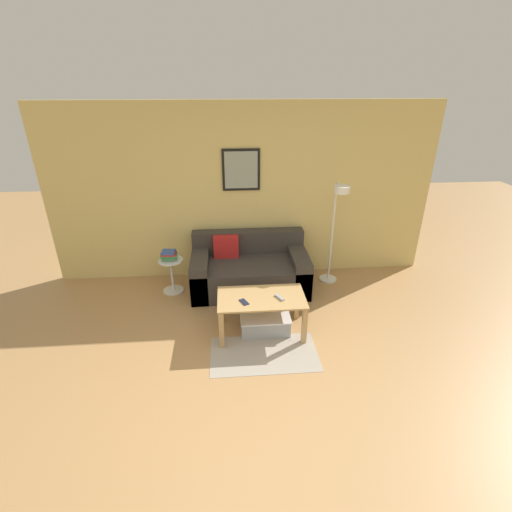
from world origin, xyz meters
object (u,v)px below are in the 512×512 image
side_table (172,272)px  book_stack (169,255)px  floor_lamp (337,218)px  remote_control (280,297)px  cell_phone (244,302)px  storage_bin (265,323)px  coffee_table (261,304)px  couch (249,270)px

side_table → book_stack: book_stack is taller
floor_lamp → side_table: bearing=180.0°
remote_control → cell_phone: 0.42m
storage_bin → floor_lamp: size_ratio=0.39×
coffee_table → book_stack: book_stack is taller
couch → remote_control: couch is taller
couch → coffee_table: (0.07, -1.10, 0.12)m
coffee_table → side_table: (-1.18, 1.06, -0.10)m
storage_bin → book_stack: book_stack is taller
couch → storage_bin: size_ratio=2.74×
couch → cell_phone: couch is taller
coffee_table → cell_phone: bearing=-154.9°
cell_phone → side_table: bearing=104.4°
floor_lamp → book_stack: bearing=179.8°
couch → coffee_table: bearing=-86.2°
floor_lamp → side_table: floor_lamp is taller
remote_control → storage_bin: bearing=132.9°
floor_lamp → storage_bin: bearing=-136.2°
storage_bin → remote_control: bearing=-18.1°
storage_bin → side_table: side_table is taller
book_stack → remote_control: size_ratio=1.56×
coffee_table → floor_lamp: (1.15, 1.06, 0.65)m
storage_bin → book_stack: size_ratio=2.57×
couch → side_table: (-1.11, -0.03, 0.02)m
coffee_table → book_stack: size_ratio=4.37×
coffee_table → remote_control: 0.24m
side_table → remote_control: remote_control is taller
storage_bin → floor_lamp: bearing=43.8°
coffee_table → storage_bin: (0.05, 0.01, -0.29)m
coffee_table → side_table: side_table is taller
coffee_table → storage_bin: 0.29m
coffee_table → couch: bearing=93.8°
floor_lamp → remote_control: floor_lamp is taller
remote_control → coffee_table: bearing=139.4°
couch → cell_phone: (-0.14, -1.19, 0.22)m
storage_bin → side_table: 1.63m
couch → cell_phone: 1.22m
floor_lamp → cell_phone: size_ratio=10.93×
couch → storage_bin: (0.12, -1.09, -0.17)m
coffee_table → floor_lamp: 1.69m
couch → book_stack: couch is taller
coffee_table → cell_phone: 0.25m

